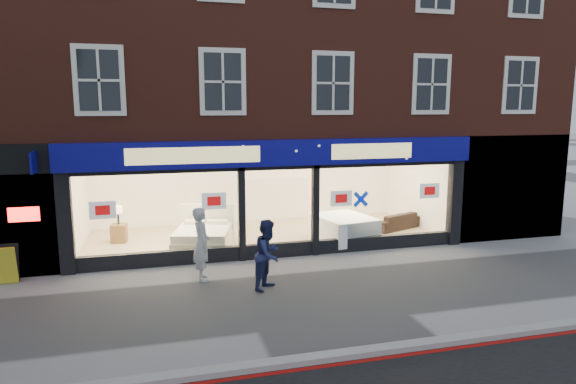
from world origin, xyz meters
name	(u,v)px	position (x,y,z in m)	size (l,w,h in m)	color
ground	(312,295)	(0.00, 0.00, 0.00)	(120.00, 120.00, 0.00)	gray
kerb_line	(369,360)	(0.00, -3.10, 0.01)	(60.00, 0.10, 0.01)	#8C0A07
kerb_stone	(365,352)	(0.00, -2.90, 0.06)	(60.00, 0.25, 0.12)	gray
showroom_floor	(263,236)	(0.00, 5.25, 0.05)	(11.00, 4.50, 0.10)	tan
building	(250,30)	(-0.02, 6.93, 6.67)	(19.00, 8.26, 10.30)	#5F281D
display_bed	(204,236)	(-1.97, 4.40, 0.41)	(2.06, 2.31, 1.10)	white
bedside_table	(119,233)	(-4.40, 5.52, 0.38)	(0.45, 0.45, 0.55)	brown
mattress_stack	(344,228)	(2.29, 4.00, 0.47)	(1.82, 2.13, 0.74)	white
sofa	(395,221)	(4.50, 4.94, 0.37)	(1.84, 0.72, 0.54)	black
a_board	(4,265)	(-6.85, 2.62, 0.47)	(0.62, 0.40, 0.95)	gold
pedestrian_grey	(202,244)	(-2.27, 1.70, 0.90)	(0.65, 0.43, 1.79)	#AAACB2
pedestrian_blue	(268,254)	(-0.85, 0.69, 0.82)	(0.80, 0.62, 1.64)	#1A2049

